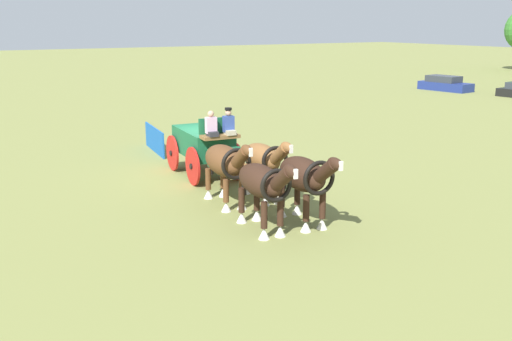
% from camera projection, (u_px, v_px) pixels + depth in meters
% --- Properties ---
extents(ground_plane, '(220.00, 220.00, 0.00)m').
position_uv_depth(ground_plane, '(204.00, 175.00, 22.00)').
color(ground_plane, olive).
extents(show_wagon, '(5.99, 2.08, 2.74)m').
position_uv_depth(show_wagon, '(205.00, 144.00, 21.55)').
color(show_wagon, '#195B38').
rests_on(show_wagon, ground).
extents(draft_horse_rear_near, '(3.11, 1.06, 2.18)m').
position_uv_depth(draft_horse_rear_near, '(264.00, 160.00, 18.59)').
color(draft_horse_rear_near, brown).
rests_on(draft_horse_rear_near, ground).
extents(draft_horse_rear_off, '(3.21, 1.15, 2.22)m').
position_uv_depth(draft_horse_rear_off, '(226.00, 163.00, 18.06)').
color(draft_horse_rear_off, brown).
rests_on(draft_horse_rear_off, ground).
extents(draft_horse_lead_near, '(3.09, 1.14, 2.26)m').
position_uv_depth(draft_horse_lead_near, '(304.00, 177.00, 16.31)').
color(draft_horse_lead_near, '#331E14').
rests_on(draft_horse_lead_near, ground).
extents(draft_horse_lead_off, '(3.14, 1.08, 2.20)m').
position_uv_depth(draft_horse_lead_off, '(263.00, 184.00, 15.77)').
color(draft_horse_lead_off, '#331E14').
rests_on(draft_horse_lead_off, ground).
extents(parked_vehicle_a, '(4.56, 2.26, 1.22)m').
position_uv_depth(parked_vehicle_a, '(445.00, 84.00, 48.96)').
color(parked_vehicle_a, navy).
rests_on(parked_vehicle_a, ground).
extents(sponsor_banner, '(3.18, 0.48, 1.10)m').
position_uv_depth(sponsor_banner, '(155.00, 140.00, 25.77)').
color(sponsor_banner, '#1959B2').
rests_on(sponsor_banner, ground).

